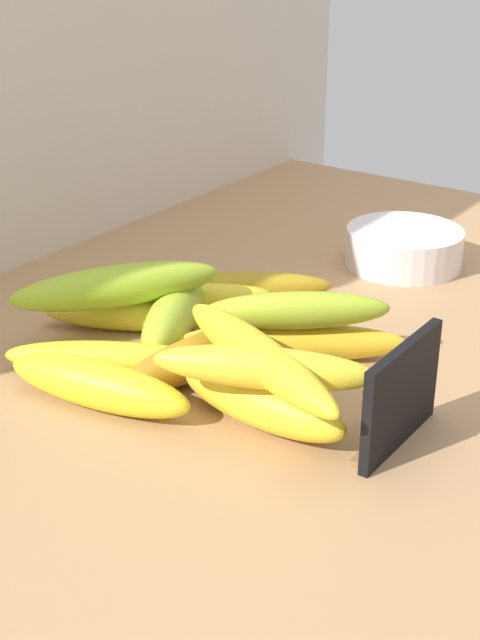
{
  "coord_description": "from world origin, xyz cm",
  "views": [
    {
      "loc": [
        -63.95,
        -37.65,
        40.57
      ],
      "look_at": [
        -7.58,
        3.03,
        8.0
      ],
      "focal_mm": 50.43,
      "sensor_mm": 36.0,
      "label": 1
    }
  ],
  "objects_px": {
    "fruit_bowl": "(404,247)",
    "banana_0": "(292,342)",
    "banana_7": "(211,352)",
    "banana_10": "(265,368)",
    "banana_5": "(171,301)",
    "banana_8": "(262,401)",
    "banana_12": "(296,310)",
    "banana_4": "(98,384)",
    "chalkboard_sign": "(400,399)",
    "banana_11": "(117,286)",
    "banana_2": "(175,312)",
    "banana_6": "(118,360)",
    "banana_1": "(232,288)",
    "banana_9": "(258,356)",
    "banana_3": "(126,314)"
  },
  "relations": [
    {
      "from": "fruit_bowl",
      "to": "banana_0",
      "type": "relative_size",
      "value": 0.64
    },
    {
      "from": "banana_7",
      "to": "banana_10",
      "type": "xyz_separation_m",
      "value": [
        -0.06,
        -0.1,
        0.04
      ]
    },
    {
      "from": "banana_7",
      "to": "banana_5",
      "type": "bearing_deg",
      "value": 55.7
    },
    {
      "from": "banana_8",
      "to": "banana_12",
      "type": "relative_size",
      "value": 0.94
    },
    {
      "from": "banana_0",
      "to": "banana_4",
      "type": "xyz_separation_m",
      "value": [
        -0.16,
        0.08,
        0.0
      ]
    },
    {
      "from": "banana_7",
      "to": "banana_12",
      "type": "relative_size",
      "value": 1.17
    },
    {
      "from": "chalkboard_sign",
      "to": "banana_11",
      "type": "relative_size",
      "value": 0.56
    },
    {
      "from": "banana_2",
      "to": "banana_11",
      "type": "bearing_deg",
      "value": 134.51
    },
    {
      "from": "banana_6",
      "to": "banana_12",
      "type": "height_order",
      "value": "banana_12"
    },
    {
      "from": "banana_1",
      "to": "banana_8",
      "type": "relative_size",
      "value": 1.32
    },
    {
      "from": "banana_5",
      "to": "banana_4",
      "type": "bearing_deg",
      "value": -159.05
    },
    {
      "from": "banana_8",
      "to": "banana_12",
      "type": "height_order",
      "value": "banana_12"
    },
    {
      "from": "banana_9",
      "to": "banana_12",
      "type": "height_order",
      "value": "banana_9"
    },
    {
      "from": "banana_8",
      "to": "banana_4",
      "type": "bearing_deg",
      "value": 113.74
    },
    {
      "from": "banana_5",
      "to": "banana_7",
      "type": "bearing_deg",
      "value": -124.3
    },
    {
      "from": "banana_1",
      "to": "banana_6",
      "type": "distance_m",
      "value": 0.19
    },
    {
      "from": "banana_0",
      "to": "banana_9",
      "type": "bearing_deg",
      "value": -160.91
    },
    {
      "from": "banana_5",
      "to": "banana_9",
      "type": "xyz_separation_m",
      "value": [
        -0.12,
        -0.19,
        0.04
      ]
    },
    {
      "from": "banana_6",
      "to": "banana_0",
      "type": "bearing_deg",
      "value": -41.79
    },
    {
      "from": "banana_6",
      "to": "banana_8",
      "type": "relative_size",
      "value": 1.3
    },
    {
      "from": "fruit_bowl",
      "to": "banana_1",
      "type": "xyz_separation_m",
      "value": [
        -0.2,
        0.1,
        -0.0
      ]
    },
    {
      "from": "banana_1",
      "to": "banana_3",
      "type": "height_order",
      "value": "same"
    },
    {
      "from": "banana_5",
      "to": "banana_1",
      "type": "bearing_deg",
      "value": -25.79
    },
    {
      "from": "banana_3",
      "to": "banana_12",
      "type": "relative_size",
      "value": 0.98
    },
    {
      "from": "banana_12",
      "to": "banana_11",
      "type": "bearing_deg",
      "value": 107.65
    },
    {
      "from": "banana_4",
      "to": "banana_12",
      "type": "bearing_deg",
      "value": -29.32
    },
    {
      "from": "banana_7",
      "to": "banana_12",
      "type": "xyz_separation_m",
      "value": [
        0.06,
        -0.05,
        0.03
      ]
    },
    {
      "from": "banana_5",
      "to": "banana_2",
      "type": "bearing_deg",
      "value": -134.51
    },
    {
      "from": "banana_8",
      "to": "banana_10",
      "type": "bearing_deg",
      "value": -139.45
    },
    {
      "from": "chalkboard_sign",
      "to": "banana_2",
      "type": "height_order",
      "value": "chalkboard_sign"
    },
    {
      "from": "banana_9",
      "to": "banana_11",
      "type": "bearing_deg",
      "value": 75.03
    },
    {
      "from": "banana_11",
      "to": "banana_12",
      "type": "distance_m",
      "value": 0.17
    },
    {
      "from": "banana_4",
      "to": "banana_5",
      "type": "height_order",
      "value": "banana_4"
    },
    {
      "from": "chalkboard_sign",
      "to": "banana_8",
      "type": "relative_size",
      "value": 0.71
    },
    {
      "from": "banana_0",
      "to": "banana_8",
      "type": "bearing_deg",
      "value": -159.23
    },
    {
      "from": "banana_1",
      "to": "banana_2",
      "type": "relative_size",
      "value": 1.12
    },
    {
      "from": "banana_6",
      "to": "banana_2",
      "type": "bearing_deg",
      "value": 9.68
    },
    {
      "from": "fruit_bowl",
      "to": "banana_3",
      "type": "distance_m",
      "value": 0.34
    },
    {
      "from": "banana_5",
      "to": "banana_7",
      "type": "distance_m",
      "value": 0.13
    },
    {
      "from": "banana_6",
      "to": "banana_11",
      "type": "relative_size",
      "value": 1.02
    },
    {
      "from": "chalkboard_sign",
      "to": "banana_0",
      "type": "xyz_separation_m",
      "value": [
        0.07,
        0.14,
        -0.02
      ]
    },
    {
      "from": "banana_6",
      "to": "banana_9",
      "type": "distance_m",
      "value": 0.15
    },
    {
      "from": "fruit_bowl",
      "to": "banana_12",
      "type": "relative_size",
      "value": 0.79
    },
    {
      "from": "chalkboard_sign",
      "to": "banana_7",
      "type": "height_order",
      "value": "chalkboard_sign"
    },
    {
      "from": "banana_1",
      "to": "banana_11",
      "type": "relative_size",
      "value": 1.04
    },
    {
      "from": "banana_1",
      "to": "banana_7",
      "type": "bearing_deg",
      "value": -150.75
    },
    {
      "from": "banana_1",
      "to": "banana_3",
      "type": "relative_size",
      "value": 1.27
    },
    {
      "from": "banana_6",
      "to": "banana_12",
      "type": "distance_m",
      "value": 0.16
    },
    {
      "from": "fruit_bowl",
      "to": "banana_12",
      "type": "xyz_separation_m",
      "value": [
        -0.27,
        -0.03,
        0.03
      ]
    },
    {
      "from": "banana_6",
      "to": "banana_10",
      "type": "relative_size",
      "value": 1.18
    }
  ]
}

